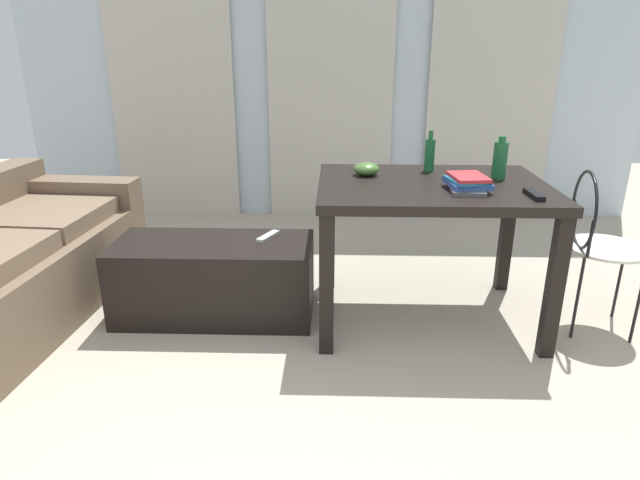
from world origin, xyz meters
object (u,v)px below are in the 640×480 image
Objects in this scene: craft_table at (431,203)px; bowl at (366,169)px; book_stack at (467,183)px; bottle_far at (500,160)px; tv_remote_on_table at (534,194)px; tv_remote_primary at (268,236)px; coffee_table at (215,279)px; wire_chair at (595,234)px; bottle_near at (430,154)px.

craft_table is 0.40m from bowl.
craft_table is at bearing 134.76° from book_stack.
book_stack is (-0.22, -0.25, -0.07)m from bottle_far.
bowl is 0.88m from tv_remote_on_table.
craft_table is 0.25m from book_stack.
bowl is 0.66m from tv_remote_primary.
coffee_table is 1.68m from bottle_far.
book_stack reaches higher than coffee_table.
bottle_near reaches higher than wire_chair.
bottle_near reaches higher than bottle_far.
craft_table is 0.44m from bottle_far.
tv_remote_on_table is at bearing -9.10° from coffee_table.
book_stack is at bearing -45.24° from craft_table.
tv_remote_on_table is at bearing -52.88° from bottle_near.
craft_table is 5.28× the size of bottle_far.
craft_table is 0.91m from tv_remote_primary.
bottle_far reaches higher than book_stack.
craft_table reaches higher than coffee_table.
bottle_far is 0.39m from tv_remote_on_table.
coffee_table is 1.72m from tv_remote_on_table.
bottle_far is at bearing 16.83° from craft_table.
bowl is at bearing -161.82° from bottle_near.
wire_chair is 6.11× the size of bowl.
wire_chair is 3.84× the size of bottle_far.
bottle_far is (-0.47, 0.19, 0.34)m from wire_chair.
bottle_near reaches higher than bowl.
bottle_near reaches higher than book_stack.
book_stack reaches higher than craft_table.
tv_remote_primary is at bearing 162.73° from tv_remote_on_table.
bottle_far is 0.78× the size of book_stack.
bowl reaches higher than tv_remote_on_table.
coffee_table is at bearing -168.85° from bowl.
bottle_near is 1.29× the size of tv_remote_on_table.
bowl reaches higher than coffee_table.
coffee_table is 1.45m from book_stack.
coffee_table is 1.04m from bowl.
wire_chair is 3.79× the size of bottle_near.
book_stack reaches higher than tv_remote_primary.
bottle_near is (-0.82, 0.36, 0.34)m from wire_chair.
tv_remote_on_table reaches higher than coffee_table.
bottle_far reaches higher than bowl.
wire_chair is at bearing -11.70° from bowl.
bottle_far is (0.37, 0.11, 0.21)m from craft_table.
craft_table is at bearing 145.95° from tv_remote_on_table.
tv_remote_on_table is 0.95× the size of tv_remote_primary.
wire_chair is 4.63× the size of tv_remote_primary.
bottle_far reaches higher than wire_chair.
craft_table is 8.40× the size of bowl.
tv_remote_primary is (0.30, 0.09, 0.23)m from coffee_table.
book_stack is at bearing 154.86° from tv_remote_on_table.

